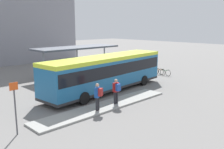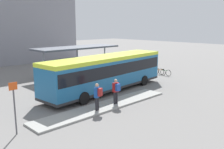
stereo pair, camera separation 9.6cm
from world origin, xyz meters
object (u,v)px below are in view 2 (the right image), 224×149
(bicycle_orange, at_px, (160,72))
(potted_planter_near_shelter, at_px, (101,71))
(bicycle_green, at_px, (165,72))
(platform_sign, at_px, (15,106))
(pedestrian_waiting, at_px, (116,90))
(pedestrian_companion, at_px, (98,95))
(city_bus, at_px, (107,71))

(bicycle_orange, relative_size, potted_planter_near_shelter, 1.25)
(bicycle_green, bearing_deg, platform_sign, -78.15)
(pedestrian_waiting, bearing_deg, pedestrian_companion, 96.38)
(potted_planter_near_shelter, bearing_deg, bicycle_green, -35.86)
(bicycle_orange, relative_size, platform_sign, 0.58)
(city_bus, distance_m, platform_sign, 9.85)
(city_bus, bearing_deg, potted_planter_near_shelter, 48.68)
(bicycle_green, relative_size, bicycle_orange, 1.04)
(bicycle_green, bearing_deg, bicycle_orange, -177.48)
(bicycle_orange, bearing_deg, pedestrian_companion, -69.64)
(potted_planter_near_shelter, bearing_deg, city_bus, -126.59)
(bicycle_orange, bearing_deg, city_bus, -81.86)
(pedestrian_waiting, distance_m, bicycle_orange, 12.35)
(city_bus, distance_m, potted_planter_near_shelter, 5.84)
(bicycle_orange, xyz_separation_m, potted_planter_near_shelter, (-5.87, 3.56, 0.33))
(bicycle_green, xyz_separation_m, potted_planter_near_shelter, (-5.88, 4.25, 0.32))
(pedestrian_waiting, relative_size, pedestrian_companion, 0.99)
(pedestrian_waiting, distance_m, bicycle_green, 12.13)
(pedestrian_companion, bearing_deg, pedestrian_waiting, -109.07)
(bicycle_green, relative_size, potted_planter_near_shelter, 1.30)
(bicycle_green, height_order, potted_planter_near_shelter, potted_planter_near_shelter)
(city_bus, height_order, platform_sign, city_bus)
(bicycle_orange, bearing_deg, potted_planter_near_shelter, -119.49)
(city_bus, height_order, bicycle_orange, city_bus)
(city_bus, relative_size, platform_sign, 4.51)
(pedestrian_waiting, bearing_deg, platform_sign, 90.38)
(potted_planter_near_shelter, bearing_deg, platform_sign, -149.07)
(pedestrian_companion, xyz_separation_m, platform_sign, (-5.30, 0.40, 0.40))
(city_bus, height_order, pedestrian_companion, city_bus)
(bicycle_orange, distance_m, platform_sign, 19.13)
(pedestrian_waiting, relative_size, potted_planter_near_shelter, 1.38)
(pedestrian_companion, distance_m, bicycle_orange, 14.11)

